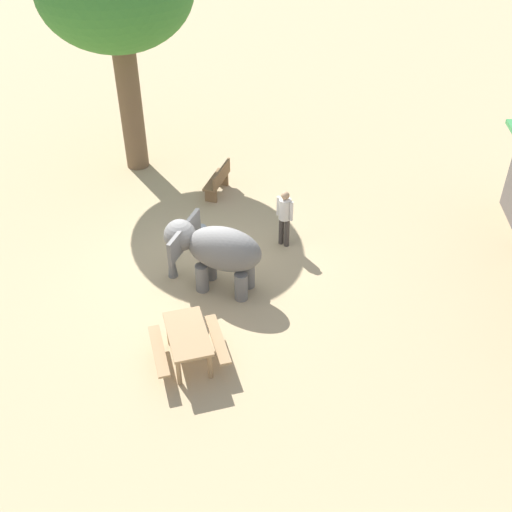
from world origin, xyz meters
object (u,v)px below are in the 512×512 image
at_px(wooden_bench, 218,180).
at_px(feed_bucket, 200,232).
at_px(person_handler, 285,214).
at_px(picnic_table_near, 188,339).
at_px(elephant, 214,249).

xyz_separation_m(wooden_bench, feed_bucket, (2.38, -0.18, -0.31)).
bearing_deg(person_handler, picnic_table_near, 12.00).
height_order(wooden_bench, feed_bucket, wooden_bench).
bearing_deg(picnic_table_near, feed_bucket, 165.47).
distance_m(wooden_bench, feed_bucket, 2.41).
distance_m(person_handler, feed_bucket, 2.42).
relative_size(wooden_bench, feed_bucket, 4.03).
relative_size(person_handler, picnic_table_near, 0.84).
distance_m(person_handler, wooden_bench, 3.32).
relative_size(elephant, wooden_bench, 1.71).
bearing_deg(elephant, picnic_table_near, 99.49).
height_order(person_handler, picnic_table_near, person_handler).
bearing_deg(person_handler, elephant, -5.59).
xyz_separation_m(elephant, wooden_bench, (-4.42, -0.55, -0.62)).
relative_size(person_handler, feed_bucket, 4.50).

